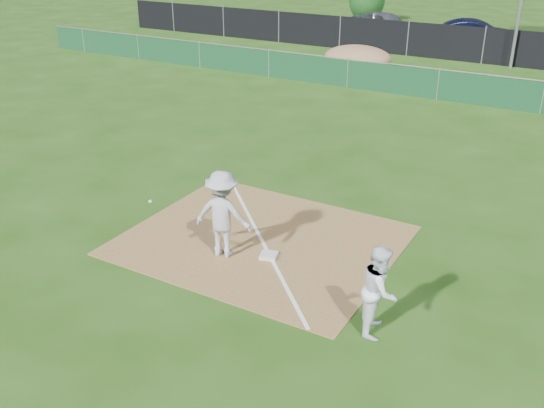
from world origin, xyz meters
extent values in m
plane|color=#1D420E|center=(0.00, 10.00, 0.00)|extent=(90.00, 90.00, 0.00)
cube|color=brown|center=(0.00, 1.00, 0.01)|extent=(6.00, 5.00, 0.02)
cube|color=white|center=(0.00, 1.00, 0.03)|extent=(5.01, 5.01, 0.01)
cube|color=#0F371C|center=(0.00, 15.00, 0.60)|extent=(44.00, 0.05, 1.20)
ellipsoid|color=olive|center=(-5.00, 18.50, 0.58)|extent=(3.38, 2.60, 1.17)
cube|color=black|center=(0.00, 23.00, 0.90)|extent=(46.00, 0.04, 1.80)
cube|color=black|center=(0.00, 28.00, 0.01)|extent=(46.00, 9.00, 0.01)
cube|color=silver|center=(0.54, 0.41, 0.06)|extent=(0.44, 0.44, 0.08)
imported|color=#B8B9BB|center=(-0.37, 0.02, 1.00)|extent=(1.39, 0.98, 1.96)
sphere|color=white|center=(-2.28, -0.11, 0.91)|extent=(0.08, 0.08, 0.08)
imported|color=white|center=(3.53, -0.83, 0.85)|extent=(0.81, 0.95, 1.71)
imported|color=#A5A8AD|center=(-7.16, 27.95, 0.79)|extent=(4.92, 3.28, 1.56)
imported|color=black|center=(-1.30, 26.84, 0.80)|extent=(5.07, 3.00, 1.58)
cylinder|color=#382316|center=(-10.42, 32.92, 0.43)|extent=(0.24, 0.24, 0.85)
ellipsoid|color=#134413|center=(-10.42, 32.92, 1.56)|extent=(2.56, 2.56, 2.94)
camera|label=1|loc=(6.38, -9.51, 6.71)|focal=40.00mm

